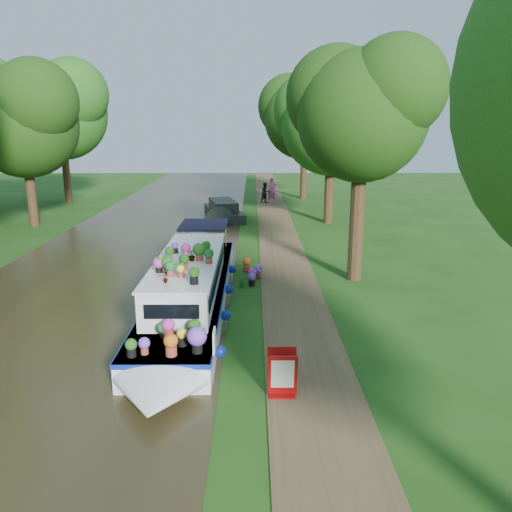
{
  "coord_description": "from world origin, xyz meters",
  "views": [
    {
      "loc": [
        -0.19,
        -15.9,
        5.87
      ],
      "look_at": [
        -0.09,
        1.7,
        1.3
      ],
      "focal_mm": 35.0,
      "sensor_mm": 36.0,
      "label": 1
    }
  ],
  "objects_px": {
    "second_boat": "(223,211)",
    "pedestrian_dark": "(265,193)",
    "sandwich_board": "(282,375)",
    "pedestrian_pink": "(272,190)",
    "plant_boat": "(189,288)"
  },
  "relations": [
    {
      "from": "sandwich_board",
      "to": "pedestrian_pink",
      "type": "distance_m",
      "value": 29.46
    },
    {
      "from": "plant_boat",
      "to": "second_boat",
      "type": "bearing_deg",
      "value": 89.69
    },
    {
      "from": "second_boat",
      "to": "pedestrian_dark",
      "type": "distance_m",
      "value": 7.3
    },
    {
      "from": "second_boat",
      "to": "plant_boat",
      "type": "bearing_deg",
      "value": -104.04
    },
    {
      "from": "plant_boat",
      "to": "pedestrian_dark",
      "type": "relative_size",
      "value": 8.36
    },
    {
      "from": "pedestrian_pink",
      "to": "pedestrian_dark",
      "type": "xyz_separation_m",
      "value": [
        -0.54,
        -0.46,
        -0.16
      ]
    },
    {
      "from": "plant_boat",
      "to": "sandwich_board",
      "type": "xyz_separation_m",
      "value": [
        2.7,
        -5.15,
        -0.35
      ]
    },
    {
      "from": "pedestrian_pink",
      "to": "pedestrian_dark",
      "type": "bearing_deg",
      "value": -147.33
    },
    {
      "from": "sandwich_board",
      "to": "second_boat",
      "type": "bearing_deg",
      "value": 97.14
    },
    {
      "from": "plant_boat",
      "to": "sandwich_board",
      "type": "relative_size",
      "value": 12.86
    },
    {
      "from": "pedestrian_pink",
      "to": "second_boat",
      "type": "bearing_deg",
      "value": -124.01
    },
    {
      "from": "sandwich_board",
      "to": "pedestrian_dark",
      "type": "bearing_deg",
      "value": 89.86
    },
    {
      "from": "pedestrian_pink",
      "to": "sandwich_board",
      "type": "bearing_deg",
      "value": -99.84
    },
    {
      "from": "sandwich_board",
      "to": "pedestrian_pink",
      "type": "xyz_separation_m",
      "value": [
        0.85,
        29.45,
        0.49
      ]
    },
    {
      "from": "second_boat",
      "to": "pedestrian_pink",
      "type": "xyz_separation_m",
      "value": [
        3.46,
        7.14,
        0.5
      ]
    }
  ]
}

